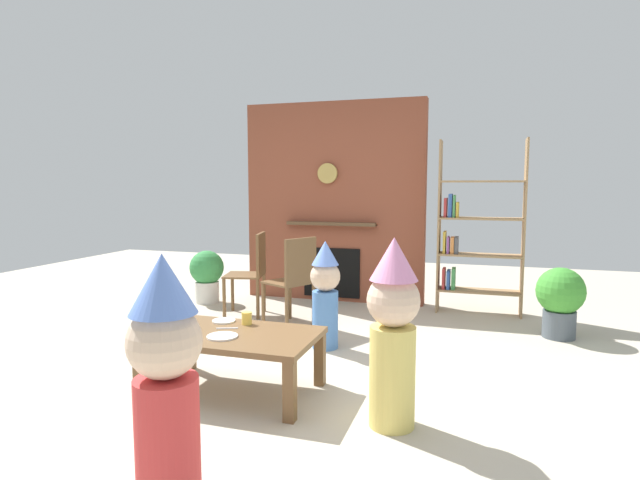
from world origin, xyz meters
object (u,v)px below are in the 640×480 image
object	(u,v)px
paper_cup_near_left	(181,317)
potted_plant_tall	(560,298)
coffee_table	(233,341)
child_in_pink	(393,328)
paper_plate_front	(224,321)
dining_chair_middle	(294,276)
paper_cup_near_right	(182,324)
child_by_the_chairs	(325,292)
child_with_cone_hat	(166,380)
dining_chair_left	(253,269)
paper_cup_center	(247,318)
bookshelf	(472,235)
paper_plate_rear	(222,336)
potted_plant_short	(207,273)
birthday_cake_slice	(166,331)

from	to	relation	value
paper_cup_near_left	potted_plant_tall	world-z (taller)	potted_plant_tall
coffee_table	child_in_pink	size ratio (longest dim) A/B	1.02
coffee_table	paper_plate_front	bearing A→B (deg)	129.20
coffee_table	child_in_pink	distance (m)	1.15
dining_chair_middle	child_in_pink	bearing A→B (deg)	152.73
paper_cup_near_left	paper_cup_near_right	size ratio (longest dim) A/B	1.11
child_in_pink	paper_cup_near_left	bearing A→B (deg)	-0.99
child_by_the_chairs	potted_plant_tall	distance (m)	2.20
child_with_cone_hat	child_by_the_chairs	world-z (taller)	child_with_cone_hat
paper_cup_near_right	paper_plate_front	world-z (taller)	paper_cup_near_right
dining_chair_middle	potted_plant_tall	xyz separation A→B (m)	(2.47, 0.39, -0.14)
dining_chair_left	child_with_cone_hat	bearing A→B (deg)	95.69
coffee_table	paper_cup_near_left	distance (m)	0.49
paper_plate_front	potted_plant_tall	bearing A→B (deg)	35.96
paper_cup_center	dining_chair_left	bearing A→B (deg)	113.53
paper_cup_center	paper_cup_near_left	bearing A→B (deg)	-165.22
bookshelf	child_by_the_chairs	bearing A→B (deg)	-125.26
paper_cup_center	paper_plate_rear	xyz separation A→B (m)	(-0.02, -0.34, -0.04)
paper_cup_center	potted_plant_short	world-z (taller)	potted_plant_short
paper_plate_rear	potted_plant_short	size ratio (longest dim) A/B	0.32
coffee_table	child_in_pink	world-z (taller)	child_in_pink
bookshelf	paper_cup_near_right	bearing A→B (deg)	-123.22
bookshelf	birthday_cake_slice	bearing A→B (deg)	-122.60
birthday_cake_slice	dining_chair_left	world-z (taller)	dining_chair_left
paper_cup_near_right	birthday_cake_slice	size ratio (longest dim) A/B	0.86
paper_plate_front	potted_plant_short	xyz separation A→B (m)	(-1.35, 2.11, -0.06)
bookshelf	birthday_cake_slice	distance (m)	3.55
paper_plate_front	paper_plate_rear	world-z (taller)	same
paper_cup_near_right	paper_cup_center	distance (m)	0.45
potted_plant_short	birthday_cake_slice	bearing A→B (deg)	-65.74
paper_plate_rear	child_by_the_chairs	xyz separation A→B (m)	(0.34, 1.23, 0.07)
paper_cup_near_left	paper_plate_front	distance (m)	0.31
bookshelf	paper_plate_rear	bearing A→B (deg)	-117.65
potted_plant_tall	paper_cup_near_left	bearing A→B (deg)	-144.85
paper_cup_near_left	birthday_cake_slice	xyz separation A→B (m)	(0.07, -0.29, -0.02)
coffee_table	dining_chair_left	xyz separation A→B (m)	(-0.76, 1.96, 0.15)
bookshelf	dining_chair_middle	xyz separation A→B (m)	(-1.66, -1.12, -0.36)
birthday_cake_slice	child_by_the_chairs	size ratio (longest dim) A/B	0.11
child_in_pink	paper_cup_near_right	bearing A→B (deg)	4.25
bookshelf	coffee_table	distance (m)	3.20
birthday_cake_slice	child_by_the_chairs	distance (m)	1.48
paper_cup_center	child_in_pink	distance (m)	1.19
paper_plate_front	potted_plant_tall	size ratio (longest dim) A/B	0.26
coffee_table	paper_cup_center	distance (m)	0.25
bookshelf	potted_plant_tall	bearing A→B (deg)	-42.14
potted_plant_tall	paper_plate_rear	bearing A→B (deg)	-137.01
paper_plate_front	coffee_table	bearing A→B (deg)	-50.80
paper_cup_near_right	potted_plant_tall	bearing A→B (deg)	38.34
coffee_table	potted_plant_tall	bearing A→B (deg)	41.67
potted_plant_short	child_with_cone_hat	bearing A→B (deg)	-62.54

